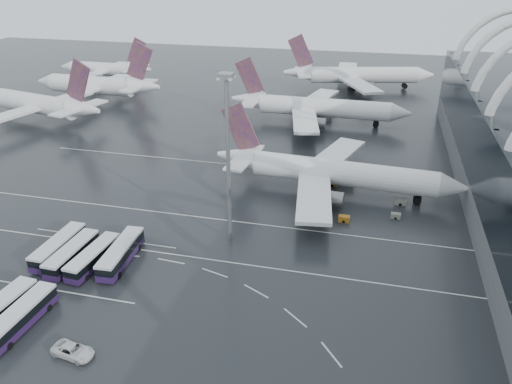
% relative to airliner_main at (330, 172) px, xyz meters
% --- Properties ---
extents(ground, '(420.00, 420.00, 0.00)m').
position_rel_airliner_main_xyz_m(ground, '(-13.51, -29.99, -4.58)').
color(ground, black).
rests_on(ground, ground).
extents(lane_marking_near, '(120.00, 0.25, 0.01)m').
position_rel_airliner_main_xyz_m(lane_marking_near, '(-13.51, -31.99, -4.58)').
color(lane_marking_near, silver).
rests_on(lane_marking_near, ground).
extents(lane_marking_mid, '(120.00, 0.25, 0.01)m').
position_rel_airliner_main_xyz_m(lane_marking_mid, '(-13.51, -17.99, -4.58)').
color(lane_marking_mid, silver).
rests_on(lane_marking_mid, ground).
extents(lane_marking_far, '(120.00, 0.25, 0.01)m').
position_rel_airliner_main_xyz_m(lane_marking_far, '(-13.51, 10.01, -4.58)').
color(lane_marking_far, silver).
rests_on(lane_marking_far, ground).
extents(bus_bay_line_south, '(28.00, 0.25, 0.01)m').
position_rel_airliner_main_xyz_m(bus_bay_line_south, '(-37.51, -45.99, -4.58)').
color(bus_bay_line_south, silver).
rests_on(bus_bay_line_south, ground).
extents(bus_bay_line_north, '(28.00, 0.25, 0.01)m').
position_rel_airliner_main_xyz_m(bus_bay_line_north, '(-37.51, -29.99, -4.58)').
color(bus_bay_line_north, silver).
rests_on(bus_bay_line_north, ground).
extents(airliner_main, '(54.02, 47.26, 18.29)m').
position_rel_airliner_main_xyz_m(airliner_main, '(0.00, 0.00, 0.00)').
color(airliner_main, white).
rests_on(airliner_main, ground).
extents(airliner_gate_b, '(54.88, 49.56, 19.13)m').
position_rel_airliner_main_xyz_m(airliner_gate_b, '(-10.22, 48.98, 0.21)').
color(airliner_gate_b, white).
rests_on(airliner_gate_b, ground).
extents(airliner_gate_c, '(57.30, 52.05, 20.61)m').
position_rel_airliner_main_xyz_m(airliner_gate_c, '(-1.15, 96.21, 0.57)').
color(airliner_gate_c, white).
rests_on(airliner_gate_c, ground).
extents(jet_remote_west, '(47.84, 38.76, 20.90)m').
position_rel_airliner_main_xyz_m(jet_remote_west, '(-91.45, 29.35, 0.82)').
color(jet_remote_west, white).
rests_on(jet_remote_west, ground).
extents(jet_remote_mid, '(48.60, 39.11, 21.22)m').
position_rel_airliner_main_xyz_m(jet_remote_mid, '(-87.40, 55.83, 0.90)').
color(jet_remote_mid, white).
rests_on(jet_remote_mid, ground).
extents(jet_remote_far, '(40.79, 32.79, 17.88)m').
position_rel_airliner_main_xyz_m(jet_remote_far, '(-101.28, 85.73, 0.03)').
color(jet_remote_far, white).
rests_on(jet_remote_far, ground).
extents(bus_row_near_a, '(3.11, 12.78, 3.14)m').
position_rel_airliner_main_xyz_m(bus_row_near_a, '(-42.01, -37.08, -2.85)').
color(bus_row_near_a, '#2C1541').
rests_on(bus_row_near_a, ground).
extents(bus_row_near_b, '(3.18, 12.51, 3.07)m').
position_rel_airliner_main_xyz_m(bus_row_near_b, '(-38.54, -38.44, -2.90)').
color(bus_row_near_b, '#2C1541').
rests_on(bus_row_near_b, ground).
extents(bus_row_near_c, '(3.57, 12.47, 3.03)m').
position_rel_airliner_main_xyz_m(bus_row_near_c, '(-34.61, -38.44, -2.91)').
color(bus_row_near_c, '#2C1541').
rests_on(bus_row_near_c, ground).
extents(bus_row_near_d, '(3.93, 13.43, 3.26)m').
position_rel_airliner_main_xyz_m(bus_row_near_d, '(-30.60, -36.41, -2.79)').
color(bus_row_near_d, '#2C1541').
rests_on(bus_row_near_d, ground).
extents(bus_row_far_b, '(3.34, 12.78, 3.13)m').
position_rel_airliner_main_xyz_m(bus_row_far_b, '(-36.29, -54.50, -2.86)').
color(bus_row_far_b, '#2C1541').
rests_on(bus_row_far_b, ground).
extents(van_curve_a, '(5.99, 3.36, 1.58)m').
position_rel_airliner_main_xyz_m(van_curve_a, '(-26.27, -57.65, -3.79)').
color(van_curve_a, white).
rests_on(van_curve_a, ground).
extents(floodlight_mast, '(2.31, 2.31, 30.13)m').
position_rel_airliner_main_xyz_m(floodlight_mast, '(-15.13, -24.68, 14.37)').
color(floodlight_mast, gray).
rests_on(floodlight_mast, ground).
extents(gse_cart_belly_a, '(2.17, 1.28, 1.18)m').
position_rel_airliner_main_xyz_m(gse_cart_belly_a, '(4.36, -12.85, -3.99)').
color(gse_cart_belly_a, '#B16A17').
rests_on(gse_cart_belly_a, ground).
extents(gse_cart_belly_b, '(2.36, 1.40, 1.29)m').
position_rel_airliner_main_xyz_m(gse_cart_belly_b, '(15.06, -2.60, -3.94)').
color(gse_cart_belly_b, slate).
rests_on(gse_cart_belly_b, ground).
extents(gse_cart_belly_c, '(2.23, 1.32, 1.22)m').
position_rel_airliner_main_xyz_m(gse_cart_belly_c, '(-0.59, -10.28, -3.97)').
color(gse_cart_belly_c, '#B16A17').
rests_on(gse_cart_belly_c, ground).
extents(gse_cart_belly_d, '(1.90, 1.12, 1.04)m').
position_rel_airliner_main_xyz_m(gse_cart_belly_d, '(14.10, -9.02, -4.06)').
color(gse_cart_belly_d, slate).
rests_on(gse_cart_belly_d, ground).
extents(gse_cart_belly_e, '(2.30, 1.36, 1.25)m').
position_rel_airliner_main_xyz_m(gse_cart_belly_e, '(0.38, 3.48, -3.95)').
color(gse_cart_belly_e, '#B16A17').
rests_on(gse_cart_belly_e, ground).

